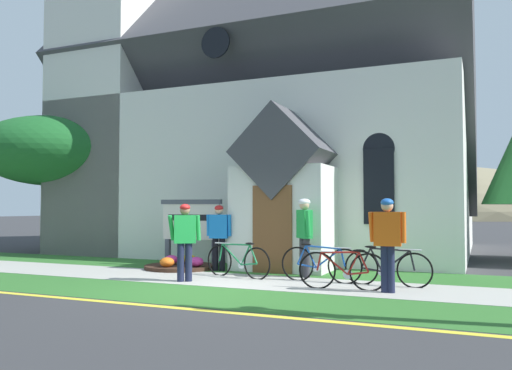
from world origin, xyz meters
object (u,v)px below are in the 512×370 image
Objects in this scene: bicycle_white at (238,261)px; cyclist_in_green_jersey at (219,233)px; cyclist_in_orange_jersey at (185,236)px; church_sign at (191,223)px; bicycle_red at (320,264)px; cyclist_in_white_jersey at (304,230)px; bicycle_yellow at (387,268)px; bicycle_green at (343,270)px; yard_deciduous_tree at (52,152)px; cyclist_in_red_jersey at (387,237)px.

bicycle_white is 1.43m from cyclist_in_green_jersey.
cyclist_in_orange_jersey is 1.98m from cyclist_in_green_jersey.
cyclist_in_green_jersey is (1.11, -0.53, -0.22)m from church_sign.
bicycle_red is 1.01× the size of cyclist_in_white_jersey.
cyclist_in_orange_jersey is 2.70m from cyclist_in_white_jersey.
bicycle_white is at bearing -155.54° from cyclist_in_white_jersey.
cyclist_in_white_jersey is (-1.92, 0.60, 0.68)m from bicycle_yellow.
cyclist_in_orange_jersey is (-3.33, -0.29, 0.58)m from bicycle_green.
church_sign is 1.01× the size of bicycle_white.
bicycle_white is at bearing -178.97° from bicycle_red.
cyclist_in_white_jersey is 10.83m from yard_deciduous_tree.
cyclist_in_red_jersey reaches higher than bicycle_green.
bicycle_red is (-1.38, 0.02, 0.01)m from bicycle_yellow.
bicycle_green is (-0.70, -0.79, 0.01)m from bicycle_yellow.
church_sign is 7.41m from yard_deciduous_tree.
cyclist_in_red_jersey is (4.19, 0.23, 0.07)m from cyclist_in_orange_jersey.
yard_deciduous_tree reaches higher than bicycle_white.
bicycle_red is 1.05× the size of bicycle_green.
bicycle_yellow is 1.06m from bicycle_green.
cyclist_in_white_jersey is at bearing 24.46° from bicycle_white.
cyclist_in_red_jersey reaches higher than cyclist_in_green_jersey.
bicycle_yellow is at bearing 0.32° from bicycle_white.
bicycle_yellow is at bearing 48.54° from bicycle_green.
cyclist_in_green_jersey is (-0.20, 1.96, -0.01)m from cyclist_in_orange_jersey.
cyclist_in_red_jersey is (1.54, -0.87, 0.65)m from bicycle_red.
bicycle_yellow is 4.37m from cyclist_in_green_jersey.
yard_deciduous_tree reaches higher than cyclist_in_white_jersey.
bicycle_green is 0.98× the size of cyclist_in_red_jersey.
cyclist_in_red_jersey is at bearing -29.58° from bicycle_red.
cyclist_in_orange_jersey is (-2.65, -1.10, 0.58)m from bicycle_red.
cyclist_in_green_jersey is (-4.24, 0.88, 0.58)m from bicycle_yellow.
bicycle_red is 0.36× the size of yard_deciduous_tree.
cyclist_in_red_jersey is at bearing 3.12° from cyclist_in_orange_jersey.
cyclist_in_orange_jersey is at bearing -175.01° from bicycle_green.
cyclist_in_green_jersey is at bearing 158.43° from cyclist_in_red_jersey.
cyclist_in_green_jersey is at bearing -17.18° from yard_deciduous_tree.
cyclist_in_white_jersey is (1.37, 0.62, 0.68)m from bicycle_white.
yard_deciduous_tree is (-8.08, 4.40, 2.57)m from cyclist_in_orange_jersey.
bicycle_yellow is at bearing 100.21° from cyclist_in_red_jersey.
cyclist_in_red_jersey is at bearing -79.79° from bicycle_yellow.
bicycle_white is 1.07× the size of cyclist_in_orange_jersey.
yard_deciduous_tree is at bearing 162.82° from cyclist_in_green_jersey.
bicycle_yellow is 0.99× the size of bicycle_red.
bicycle_red is 1.04m from cyclist_in_white_jersey.
cyclist_in_red_jersey is (5.50, -2.27, -0.14)m from church_sign.
bicycle_white is 2.70m from bicycle_green.
yard_deciduous_tree is (-12.11, 3.31, 3.16)m from bicycle_yellow.
cyclist_in_green_jersey is at bearing 95.95° from cyclist_in_orange_jersey.
cyclist_in_white_jersey reaches higher than bicycle_white.
church_sign is 5.59m from bicycle_yellow.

